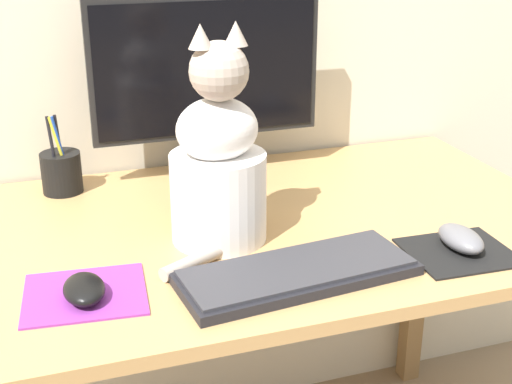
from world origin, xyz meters
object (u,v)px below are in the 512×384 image
Objects in this scene: cat at (218,164)px; computer_mouse_left at (84,289)px; pen_cup at (61,172)px; computer_mouse_right at (461,239)px; keyboard at (297,272)px; monitor at (207,79)px.

computer_mouse_left is at bearing -158.32° from cat.
pen_cup is at bearing 89.43° from computer_mouse_left.
computer_mouse_right is at bearing -38.45° from pen_cup.
monitor is at bearing 85.51° from keyboard.
cat reaches higher than keyboard.
pen_cup is (-0.33, 0.01, -0.18)m from monitor.
computer_mouse_right is (0.33, -0.52, -0.20)m from monitor.
computer_mouse_right is 0.27× the size of cat.
pen_cup is (-0.66, 0.52, 0.02)m from computer_mouse_right.
computer_mouse_left is 0.25× the size of cat.
computer_mouse_right is at bearing -3.16° from computer_mouse_left.
keyboard is (0.01, -0.52, -0.22)m from monitor.
pen_cup is at bearing 141.55° from computer_mouse_right.
pen_cup is (-0.34, 0.53, 0.04)m from keyboard.
keyboard is at bearing -74.63° from cat.
monitor reaches higher than computer_mouse_right.
cat is at bearing -52.44° from pen_cup.
cat is (-0.08, 0.19, 0.14)m from keyboard.
pen_cup reaches higher than computer_mouse_left.
cat is 2.29× the size of pen_cup.
monitor reaches higher than computer_mouse_left.
keyboard is 1.03× the size of cat.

